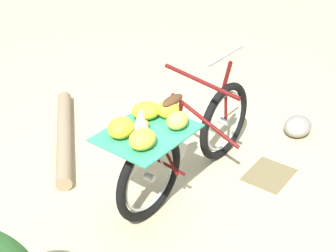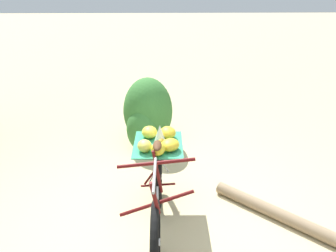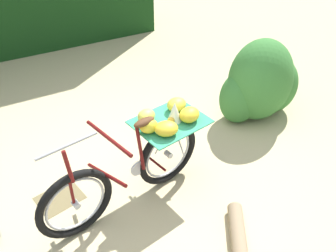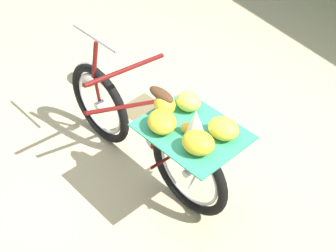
% 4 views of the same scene
% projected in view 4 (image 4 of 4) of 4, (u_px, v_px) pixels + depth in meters
% --- Properties ---
extents(ground_plane, '(60.00, 60.00, 0.00)m').
position_uv_depth(ground_plane, '(177.00, 175.00, 3.84)').
color(ground_plane, '#C6B284').
extents(bicycle, '(1.78, 0.71, 1.03)m').
position_uv_depth(bicycle, '(153.00, 131.00, 3.49)').
color(bicycle, black).
rests_on(bicycle, ground_plane).
extents(path_stone, '(0.31, 0.26, 0.19)m').
position_uv_depth(path_stone, '(88.00, 73.00, 4.74)').
color(path_stone, gray).
rests_on(path_stone, ground_plane).
extents(leaf_litter_patch, '(0.44, 0.36, 0.01)m').
position_uv_depth(leaf_litter_patch, '(146.00, 111.00, 4.44)').
color(leaf_litter_patch, olive).
rests_on(leaf_litter_patch, ground_plane).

